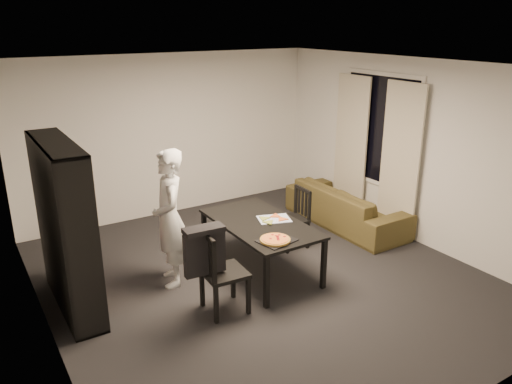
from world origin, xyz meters
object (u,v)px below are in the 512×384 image
baking_tray (277,241)px  person (170,218)px  chair_left (217,267)px  sofa (346,206)px  pepperoni_pizza (275,240)px  chair_right (296,213)px  bookshelf (66,228)px  dining_table (260,227)px

baking_tray → person: bearing=135.0°
chair_left → baking_tray: bearing=-87.7°
person → chair_left: bearing=23.7°
sofa → pepperoni_pizza: bearing=118.6°
person → sofa: (3.04, 0.25, -0.53)m
pepperoni_pizza → sofa: size_ratio=0.17×
chair_left → chair_right: size_ratio=1.14×
bookshelf → person: 1.17m
chair_right → sofa: (1.12, 0.20, -0.18)m
bookshelf → sofa: (4.20, 0.16, -0.64)m
chair_left → bookshelf: bearing=56.5°
dining_table → chair_left: size_ratio=1.68×
baking_tray → pepperoni_pizza: 0.03m
chair_left → chair_right: chair_left is taller
dining_table → person: 1.14m
chair_left → baking_tray: size_ratio=2.43×
dining_table → chair_right: size_ratio=1.91×
chair_left → sofa: chair_left is taller
bookshelf → baking_tray: bearing=-26.0°
chair_left → pepperoni_pizza: size_ratio=2.77×
chair_left → dining_table: bearing=-55.0°
bookshelf → chair_left: bearing=-37.2°
dining_table → sofa: dining_table is taller
bookshelf → dining_table: bookshelf is taller
person → baking_tray: bearing=59.5°
bookshelf → baking_tray: 2.32m
dining_table → person: size_ratio=0.97×
chair_right → baking_tray: (-1.00, -0.97, 0.20)m
sofa → dining_table: bearing=106.7°
bookshelf → chair_right: 3.11m
bookshelf → chair_right: size_ratio=2.23×
person → pepperoni_pizza: 1.29m
person → pepperoni_pizza: size_ratio=4.81×
chair_left → sofa: size_ratio=0.46×
chair_left → baking_tray: chair_left is taller
bookshelf → pepperoni_pizza: 2.30m
bookshelf → chair_left: (1.30, -0.99, -0.40)m
dining_table → baking_tray: 0.60m
baking_tray → pepperoni_pizza: (-0.03, -0.00, 0.02)m
person → pepperoni_pizza: bearing=58.5°
chair_left → person: (-0.15, 0.90, 0.29)m
chair_left → pepperoni_pizza: (0.75, -0.02, 0.15)m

